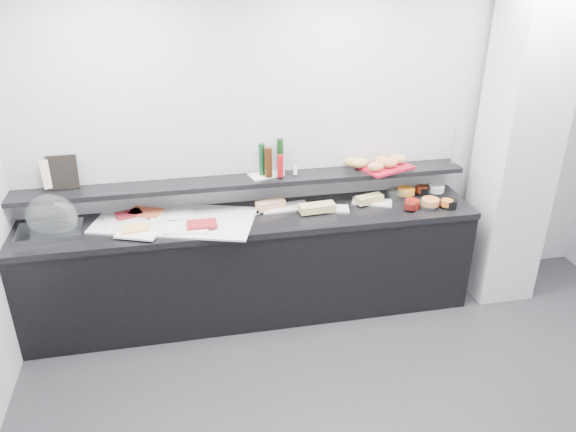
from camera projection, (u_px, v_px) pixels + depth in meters
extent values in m
cube|color=#BABCC1|center=(328.00, 144.00, 4.61)|extent=(5.00, 0.02, 2.70)
cube|color=silver|center=(518.00, 146.00, 4.57)|extent=(0.50, 0.50, 2.70)
cube|color=black|center=(252.00, 268.00, 4.63)|extent=(3.60, 0.60, 0.85)
cube|color=black|center=(251.00, 219.00, 4.43)|extent=(3.62, 0.62, 0.05)
cube|color=black|center=(247.00, 181.00, 4.47)|extent=(3.60, 0.25, 0.04)
cube|color=#AEB2B5|center=(49.00, 232.00, 4.14)|extent=(0.47, 0.33, 0.04)
ellipsoid|color=white|center=(52.00, 216.00, 4.13)|extent=(0.44, 0.34, 0.34)
cube|color=silver|center=(175.00, 220.00, 4.35)|extent=(1.33, 0.91, 0.01)
cube|color=silver|center=(126.00, 216.00, 4.37)|extent=(0.37, 0.29, 0.01)
cube|color=maroon|center=(129.00, 214.00, 4.36)|extent=(0.23, 0.18, 0.02)
cube|color=white|center=(172.00, 216.00, 4.38)|extent=(0.33, 0.22, 0.01)
cube|color=#D94E2C|center=(145.00, 212.00, 4.39)|extent=(0.28, 0.23, 0.02)
cube|color=white|center=(138.00, 233.00, 4.12)|extent=(0.35, 0.29, 0.01)
cube|color=#F4C75F|center=(135.00, 228.00, 4.14)|extent=(0.21, 0.16, 0.02)
cube|color=white|center=(187.00, 227.00, 4.20)|extent=(0.35, 0.26, 0.01)
cube|color=maroon|center=(202.00, 224.00, 4.21)|extent=(0.22, 0.14, 0.02)
cube|color=silver|center=(285.00, 207.00, 4.56)|extent=(0.40, 0.19, 0.01)
cube|color=tan|center=(270.00, 204.00, 4.52)|extent=(0.25, 0.15, 0.06)
cylinder|color=silver|center=(261.00, 213.00, 4.44)|extent=(0.13, 0.10, 0.01)
cube|color=silver|center=(329.00, 209.00, 4.53)|extent=(0.34, 0.20, 0.01)
cube|color=tan|center=(317.00, 208.00, 4.46)|extent=(0.29, 0.13, 0.06)
cylinder|color=#B8BCBF|center=(321.00, 211.00, 4.47)|extent=(0.16, 0.03, 0.01)
cube|color=silver|center=(372.00, 202.00, 4.65)|extent=(0.35, 0.25, 0.01)
cube|color=tan|center=(369.00, 199.00, 4.61)|extent=(0.24, 0.14, 0.06)
cylinder|color=silver|center=(368.00, 204.00, 4.58)|extent=(0.15, 0.06, 0.01)
cylinder|color=white|center=(398.00, 194.00, 4.72)|extent=(0.19, 0.19, 0.07)
cylinder|color=orange|center=(406.00, 191.00, 4.75)|extent=(0.18, 0.18, 0.05)
cylinder|color=black|center=(423.00, 190.00, 4.80)|extent=(0.14, 0.14, 0.07)
cylinder|color=#5F1C0D|center=(422.00, 189.00, 4.79)|extent=(0.12, 0.12, 0.05)
cylinder|color=silver|center=(434.00, 190.00, 4.80)|extent=(0.20, 0.20, 0.07)
cylinder|color=white|center=(436.00, 189.00, 4.80)|extent=(0.17, 0.17, 0.05)
cylinder|color=maroon|center=(412.00, 204.00, 4.54)|extent=(0.12, 0.12, 0.07)
cylinder|color=#4E0F0B|center=(410.00, 206.00, 4.49)|extent=(0.11, 0.11, 0.05)
cylinder|color=white|center=(428.00, 205.00, 4.53)|extent=(0.17, 0.17, 0.07)
cylinder|color=orange|center=(430.00, 202.00, 4.56)|extent=(0.16, 0.16, 0.05)
cylinder|color=black|center=(449.00, 203.00, 4.56)|extent=(0.14, 0.14, 0.07)
cylinder|color=#C6681B|center=(447.00, 203.00, 4.54)|extent=(0.11, 0.11, 0.05)
cube|color=black|center=(63.00, 172.00, 4.23)|extent=(0.22, 0.07, 0.26)
cube|color=#D2AD97|center=(53.00, 173.00, 4.22)|extent=(0.17, 0.11, 0.22)
cube|color=white|center=(265.00, 175.00, 4.52)|extent=(0.29, 0.22, 0.01)
cylinder|color=#103B1A|center=(262.00, 159.00, 4.46)|extent=(0.06, 0.06, 0.26)
cylinder|color=#381B0A|center=(268.00, 162.00, 4.42)|extent=(0.08, 0.08, 0.24)
cylinder|color=#0D3313|center=(280.00, 156.00, 4.50)|extent=(0.05, 0.05, 0.28)
cylinder|color=#B00C16|center=(280.00, 166.00, 4.43)|extent=(0.05, 0.05, 0.18)
cylinder|color=white|center=(283.00, 171.00, 4.48)|extent=(0.03, 0.03, 0.07)
cylinder|color=white|center=(295.00, 170.00, 4.50)|extent=(0.04, 0.04, 0.07)
cube|color=#A71225|center=(385.00, 167.00, 4.67)|extent=(0.49, 0.42, 0.02)
ellipsoid|color=#B69545|center=(353.00, 162.00, 4.63)|extent=(0.17, 0.13, 0.08)
ellipsoid|color=tan|center=(381.00, 161.00, 4.66)|extent=(0.14, 0.11, 0.08)
ellipsoid|color=tan|center=(376.00, 167.00, 4.54)|extent=(0.14, 0.10, 0.08)
ellipsoid|color=#BD7948|center=(389.00, 163.00, 4.61)|extent=(0.15, 0.11, 0.08)
ellipsoid|color=tan|center=(360.00, 163.00, 4.61)|extent=(0.15, 0.11, 0.08)
ellipsoid|color=tan|center=(397.00, 159.00, 4.70)|extent=(0.18, 0.15, 0.08)
cylinder|color=white|center=(458.00, 148.00, 4.68)|extent=(0.10, 0.10, 0.30)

